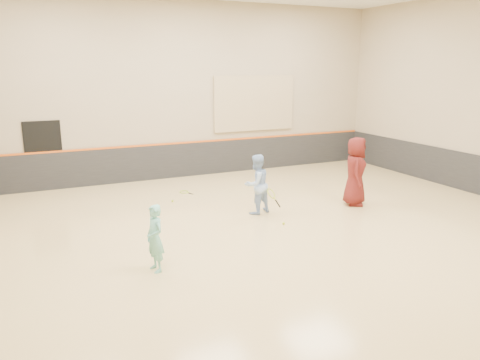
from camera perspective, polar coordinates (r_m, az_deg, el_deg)
name	(u,v)px	position (r m, az deg, el deg)	size (l,w,h in m)	color
room	(260,196)	(11.20, 2.42, -1.95)	(15.04, 12.04, 6.22)	tan
wainscot_back	(183,160)	(16.64, -6.98, 2.43)	(14.90, 0.04, 1.20)	#232326
wainscot_right	(478,175)	(16.01, 26.97, 0.56)	(0.04, 11.90, 1.20)	#232326
accent_stripe	(182,143)	(16.52, -7.03, 4.53)	(14.90, 0.03, 0.06)	#D85914
acoustic_panel	(254,103)	(17.41, 1.77, 9.34)	(3.20, 0.08, 2.00)	tan
doorway	(44,156)	(15.82, -22.77, 2.70)	(1.10, 0.05, 2.20)	black
girl	(155,238)	(9.08, -10.32, -7.01)	(0.48, 0.32, 1.32)	#73C8BC
instructor	(256,184)	(12.35, 2.02, -0.52)	(0.77, 0.60, 1.59)	#98B9EB
young_man	(355,171)	(13.48, 13.89, 1.03)	(0.94, 0.61, 1.93)	#561614
held_racket	(271,194)	(12.25, 3.83, -1.66)	(0.45, 0.45, 0.59)	#AEC42B
spare_racket	(184,191)	(14.68, -6.83, -1.39)	(0.66, 0.66, 0.06)	#93BD29
ball_under_racket	(284,223)	(11.71, 5.34, -5.28)	(0.07, 0.07, 0.07)	#D3EB36
ball_in_hand	(362,160)	(13.47, 14.69, 2.34)	(0.07, 0.07, 0.07)	#C3D732
ball_beside_spare	(173,201)	(13.69, -8.23, -2.54)	(0.07, 0.07, 0.07)	#C4DA32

